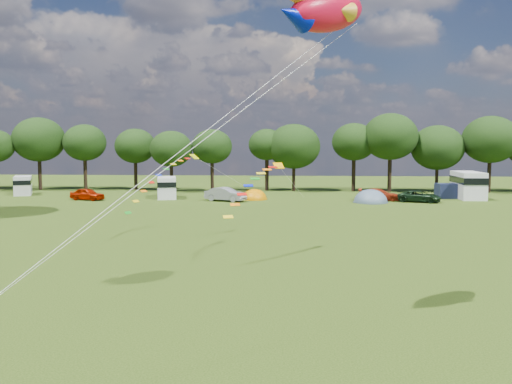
# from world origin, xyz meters

# --- Properties ---
(ground_plane) EXTENTS (180.00, 180.00, 0.00)m
(ground_plane) POSITION_xyz_m (0.00, 0.00, 0.00)
(ground_plane) COLOR black
(ground_plane) RESTS_ON ground
(tree_line) EXTENTS (102.98, 10.98, 10.27)m
(tree_line) POSITION_xyz_m (5.30, 54.99, 6.35)
(tree_line) COLOR black
(tree_line) RESTS_ON ground
(car_a) EXTENTS (4.37, 2.75, 1.36)m
(car_a) POSITION_xyz_m (-21.42, 41.66, 0.68)
(car_a) COLOR #9D1800
(car_a) RESTS_ON ground
(car_b) EXTENTS (4.63, 3.11, 1.53)m
(car_b) POSITION_xyz_m (-5.75, 41.60, 0.77)
(car_b) COLOR gray
(car_b) RESTS_ON ground
(car_c) EXTENTS (4.71, 2.58, 1.34)m
(car_c) POSITION_xyz_m (11.34, 43.49, 0.67)
(car_c) COLOR #9E2D12
(car_c) RESTS_ON ground
(car_d) EXTENTS (5.11, 3.61, 1.27)m
(car_d) POSITION_xyz_m (15.44, 42.08, 0.64)
(car_d) COLOR black
(car_d) RESTS_ON ground
(campervan_a) EXTENTS (3.71, 5.11, 2.30)m
(campervan_a) POSITION_xyz_m (-31.89, 47.75, 1.24)
(campervan_a) COLOR silver
(campervan_a) RESTS_ON ground
(campervan_b) EXTENTS (3.18, 5.33, 2.44)m
(campervan_b) POSITION_xyz_m (-13.03, 44.70, 1.31)
(campervan_b) COLOR silver
(campervan_b) RESTS_ON ground
(campervan_d) EXTENTS (2.78, 6.35, 3.09)m
(campervan_d) POSITION_xyz_m (21.90, 46.67, 1.66)
(campervan_d) COLOR silver
(campervan_d) RESTS_ON ground
(tent_orange) EXTENTS (2.97, 3.26, 2.33)m
(tent_orange) POSITION_xyz_m (-2.72, 43.89, 0.02)
(tent_orange) COLOR #D67900
(tent_orange) RESTS_ON ground
(tent_greyblue) EXTENTS (3.80, 4.16, 2.83)m
(tent_greyblue) POSITION_xyz_m (10.09, 41.39, 0.02)
(tent_greyblue) COLOR #4D6071
(tent_greyblue) RESTS_ON ground
(awning_navy) EXTENTS (2.91, 2.44, 1.71)m
(awning_navy) POSITION_xyz_m (19.80, 46.95, 0.86)
(awning_navy) COLOR #161C39
(awning_navy) RESTS_ON ground
(fish_kite) EXTENTS (3.82, 3.65, 2.24)m
(fish_kite) POSITION_xyz_m (2.87, 0.13, 11.19)
(fish_kite) COLOR red
(fish_kite) RESTS_ON ground
(streamer_kite_b) EXTENTS (4.18, 4.70, 3.80)m
(streamer_kite_b) POSITION_xyz_m (-6.71, 17.66, 4.40)
(streamer_kite_b) COLOR #CED403
(streamer_kite_b) RESTS_ON ground
(streamer_kite_c) EXTENTS (3.16, 4.84, 2.80)m
(streamer_kite_c) POSITION_xyz_m (-0.06, 11.55, 4.38)
(streamer_kite_c) COLOR #FFA400
(streamer_kite_c) RESTS_ON ground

